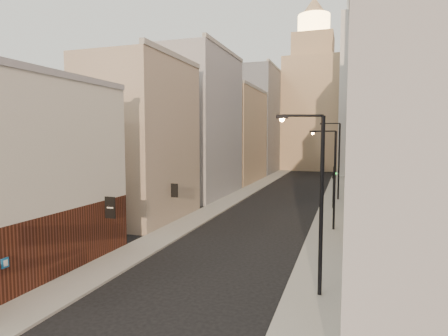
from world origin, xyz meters
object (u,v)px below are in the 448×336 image
white_tower (359,89)px  streetlamp_near (317,195)px  streetlamp_far (337,156)px  traffic_light_right (334,176)px  clock_tower (312,101)px  streetlamp_mid (332,174)px

white_tower → streetlamp_near: bearing=-92.9°
streetlamp_far → traffic_light_right: 6.82m
white_tower → traffic_light_right: white_tower is taller
clock_tower → white_tower: bearing=-51.8°
streetlamp_near → streetlamp_mid: (0.17, 14.78, -0.33)m
traffic_light_right → streetlamp_near: bearing=91.2°
traffic_light_right → streetlamp_mid: bearing=92.3°
streetlamp_mid → traffic_light_right: bearing=84.4°
streetlamp_near → streetlamp_far: bearing=68.6°
streetlamp_near → traffic_light_right: 25.22m
white_tower → clock_tower: bearing=128.2°
clock_tower → streetlamp_far: bearing=-80.9°
streetlamp_near → streetlamp_far: streetlamp_far is taller
white_tower → streetlamp_near: white_tower is taller
streetlamp_near → streetlamp_far: size_ratio=0.94×
streetlamp_far → white_tower: bearing=68.5°
streetlamp_near → streetlamp_far: 31.69m
clock_tower → streetlamp_near: 81.20m
white_tower → streetlamp_mid: bearing=-93.6°
streetlamp_mid → traffic_light_right: 10.47m
streetlamp_mid → clock_tower: bearing=90.1°
clock_tower → streetlamp_mid: (7.78, -65.14, -12.50)m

